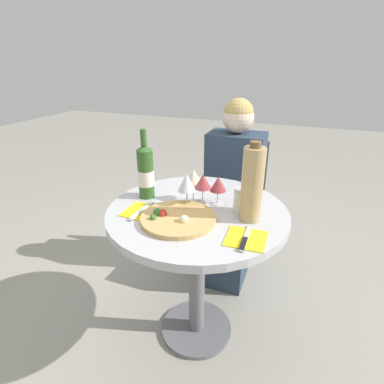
{
  "coord_description": "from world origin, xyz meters",
  "views": [
    {
      "loc": [
        0.41,
        -1.14,
        1.38
      ],
      "look_at": [
        -0.01,
        -0.04,
        0.86
      ],
      "focal_mm": 28.0,
      "sensor_mm": 36.0,
      "label": 1
    }
  ],
  "objects_px": {
    "chair_behind_diner": "(235,205)",
    "seated_diner": "(230,201)",
    "pizza_large": "(177,218)",
    "tall_carafe": "(252,184)",
    "dining_table": "(197,237)",
    "wine_bottle": "(146,172)"
  },
  "relations": [
    {
      "from": "chair_behind_diner",
      "to": "seated_diner",
      "type": "bearing_deg",
      "value": 90.0
    },
    {
      "from": "pizza_large",
      "to": "tall_carafe",
      "type": "xyz_separation_m",
      "value": [
        0.28,
        0.12,
        0.15
      ]
    },
    {
      "from": "seated_diner",
      "to": "tall_carafe",
      "type": "bearing_deg",
      "value": 110.08
    },
    {
      "from": "dining_table",
      "to": "pizza_large",
      "type": "bearing_deg",
      "value": -107.96
    },
    {
      "from": "chair_behind_diner",
      "to": "pizza_large",
      "type": "bearing_deg",
      "value": 86.32
    },
    {
      "from": "dining_table",
      "to": "tall_carafe",
      "type": "height_order",
      "value": "tall_carafe"
    },
    {
      "from": "chair_behind_diner",
      "to": "wine_bottle",
      "type": "distance_m",
      "value": 0.9
    },
    {
      "from": "dining_table",
      "to": "seated_diner",
      "type": "bearing_deg",
      "value": 88.66
    },
    {
      "from": "seated_diner",
      "to": "chair_behind_diner",
      "type": "bearing_deg",
      "value": -90.0
    },
    {
      "from": "pizza_large",
      "to": "wine_bottle",
      "type": "distance_m",
      "value": 0.31
    },
    {
      "from": "dining_table",
      "to": "chair_behind_diner",
      "type": "relative_size",
      "value": 0.93
    },
    {
      "from": "chair_behind_diner",
      "to": "pizza_large",
      "type": "xyz_separation_m",
      "value": [
        -0.06,
        -0.88,
        0.34
      ]
    },
    {
      "from": "pizza_large",
      "to": "wine_bottle",
      "type": "relative_size",
      "value": 0.95
    },
    {
      "from": "chair_behind_diner",
      "to": "tall_carafe",
      "type": "relative_size",
      "value": 2.62
    },
    {
      "from": "pizza_large",
      "to": "wine_bottle",
      "type": "height_order",
      "value": "wine_bottle"
    },
    {
      "from": "seated_diner",
      "to": "tall_carafe",
      "type": "xyz_separation_m",
      "value": [
        0.23,
        -0.62,
        0.39
      ]
    },
    {
      "from": "wine_bottle",
      "to": "tall_carafe",
      "type": "height_order",
      "value": "tall_carafe"
    },
    {
      "from": "pizza_large",
      "to": "seated_diner",
      "type": "bearing_deg",
      "value": 85.6
    },
    {
      "from": "wine_bottle",
      "to": "seated_diner",
      "type": "bearing_deg",
      "value": 62.78
    },
    {
      "from": "dining_table",
      "to": "wine_bottle",
      "type": "distance_m",
      "value": 0.4
    },
    {
      "from": "seated_diner",
      "to": "tall_carafe",
      "type": "relative_size",
      "value": 3.47
    },
    {
      "from": "chair_behind_diner",
      "to": "pizza_large",
      "type": "distance_m",
      "value": 0.95
    }
  ]
}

